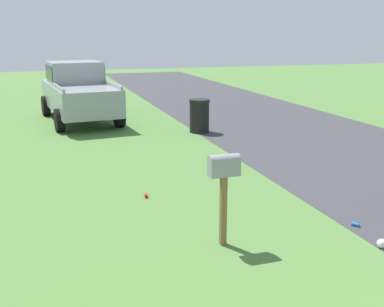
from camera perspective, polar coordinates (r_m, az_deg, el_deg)
The scene contains 6 objects.
mailbox at distance 6.84m, azimuth 3.90°, elevation -2.45°, with size 0.22×0.46×1.41m.
pickup_truck at distance 17.51m, azimuth -13.72°, elevation 7.53°, with size 5.28×2.68×2.09m.
trash_bin at distance 15.00m, azimuth 0.90°, elevation 4.63°, with size 0.66×0.66×1.06m.
litter_can_near_hydrant at distance 9.18m, azimuth -5.63°, elevation -5.15°, with size 0.07×0.07×0.12m, color red.
litter_can_midfield_b at distance 8.28m, azimuth 19.31°, elevation -8.16°, with size 0.07×0.07×0.12m, color blue.
litter_bag_midfield_a at distance 7.63m, azimuth 22.11°, elevation -10.13°, with size 0.14×0.14×0.14m, color silver.
Camera 1 is at (-1.32, 3.33, 3.11)m, focal length 43.76 mm.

